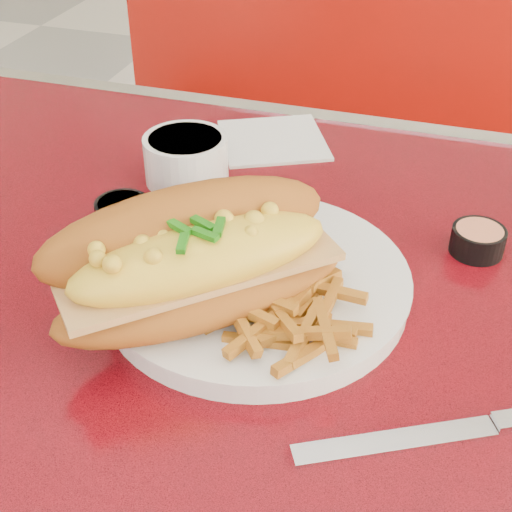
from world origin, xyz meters
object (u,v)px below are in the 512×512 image
(dinner_plate, at_px, (256,282))
(sauce_cup_right, at_px, (478,239))
(booth_bench_far, at_px, (368,247))
(mac_hoagie, at_px, (196,259))
(fork, at_px, (324,290))
(gravy_ramekin, at_px, (186,157))
(sauce_cup_left, at_px, (123,212))
(knife, at_px, (480,427))
(diner_table, at_px, (254,425))

(dinner_plate, height_order, sauce_cup_right, sauce_cup_right)
(booth_bench_far, bearing_deg, mac_hoagie, -92.46)
(dinner_plate, height_order, fork, same)
(dinner_plate, xyz_separation_m, gravy_ramekin, (-0.14, 0.17, 0.02))
(booth_bench_far, distance_m, sauce_cup_left, 0.90)
(dinner_plate, bearing_deg, fork, -2.87)
(booth_bench_far, xyz_separation_m, knife, (0.20, -0.90, 0.49))
(mac_hoagie, bearing_deg, booth_bench_far, 44.90)
(gravy_ramekin, bearing_deg, fork, -41.16)
(dinner_plate, height_order, mac_hoagie, mac_hoagie)
(dinner_plate, distance_m, gravy_ramekin, 0.22)
(gravy_ramekin, distance_m, sauce_cup_right, 0.33)
(booth_bench_far, relative_size, mac_hoagie, 4.52)
(diner_table, distance_m, booth_bench_far, 0.87)
(mac_hoagie, distance_m, sauce_cup_right, 0.29)
(gravy_ramekin, bearing_deg, booth_bench_far, 77.37)
(booth_bench_far, bearing_deg, sauce_cup_right, -74.74)
(dinner_plate, relative_size, sauce_cup_right, 5.74)
(knife, bearing_deg, booth_bench_far, 74.36)
(dinner_plate, bearing_deg, gravy_ramekin, 128.54)
(booth_bench_far, relative_size, dinner_plate, 3.73)
(sauce_cup_left, bearing_deg, mac_hoagie, -42.19)
(mac_hoagie, relative_size, sauce_cup_right, 4.74)
(booth_bench_far, height_order, sauce_cup_right, booth_bench_far)
(sauce_cup_left, bearing_deg, fork, -16.45)
(fork, xyz_separation_m, knife, (0.14, -0.10, -0.02))
(fork, relative_size, gravy_ramekin, 1.47)
(gravy_ramekin, height_order, sauce_cup_left, gravy_ramekin)
(diner_table, bearing_deg, sauce_cup_right, 37.68)
(diner_table, xyz_separation_m, gravy_ramekin, (-0.14, 0.19, 0.19))
(gravy_ramekin, bearing_deg, mac_hoagie, -65.41)
(dinner_plate, relative_size, mac_hoagie, 1.21)
(booth_bench_far, xyz_separation_m, dinner_plate, (-0.00, -0.79, 0.49))
(diner_table, relative_size, booth_bench_far, 1.03)
(mac_hoagie, bearing_deg, sauce_cup_right, -3.43)
(booth_bench_far, bearing_deg, sauce_cup_left, -102.79)
(booth_bench_far, relative_size, gravy_ramekin, 10.59)
(sauce_cup_left, xyz_separation_m, sauce_cup_right, (0.35, 0.06, -0.00))
(dinner_plate, xyz_separation_m, fork, (0.06, -0.00, 0.01))
(diner_table, relative_size, gravy_ramekin, 10.85)
(fork, height_order, gravy_ramekin, gravy_ramekin)
(sauce_cup_left, bearing_deg, dinner_plate, -21.31)
(diner_table, xyz_separation_m, sauce_cup_right, (0.18, 0.14, 0.18))
(sauce_cup_left, bearing_deg, knife, -24.55)
(fork, bearing_deg, knife, -129.39)
(fork, bearing_deg, diner_table, 98.48)
(booth_bench_far, xyz_separation_m, gravy_ramekin, (-0.14, -0.62, 0.51))
(diner_table, bearing_deg, mac_hoagie, -134.00)
(sauce_cup_right, height_order, knife, sauce_cup_right)
(gravy_ramekin, height_order, knife, gravy_ramekin)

